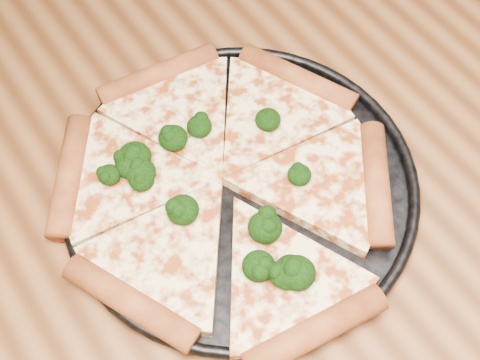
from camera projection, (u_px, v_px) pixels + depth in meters
dining_table at (185, 290)px, 0.74m from camera, size 1.20×0.90×0.75m
pizza_pan at (240, 184)px, 0.69m from camera, size 0.36×0.36×0.02m
pizza at (224, 183)px, 0.68m from camera, size 0.36×0.37×0.03m
broccoli_florets at (210, 199)px, 0.66m from camera, size 0.19×0.22×0.03m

